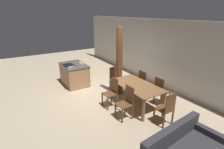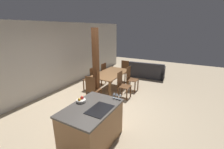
# 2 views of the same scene
# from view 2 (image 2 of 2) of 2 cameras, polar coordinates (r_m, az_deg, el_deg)

# --- Properties ---
(ground_plane) EXTENTS (16.00, 16.00, 0.00)m
(ground_plane) POSITION_cam_2_polar(r_m,az_deg,el_deg) (4.93, -1.38, -12.81)
(ground_plane) COLOR tan
(wall_back) EXTENTS (11.20, 0.08, 2.70)m
(wall_back) POSITION_cam_2_polar(r_m,az_deg,el_deg) (6.16, -23.44, 5.42)
(wall_back) COLOR beige
(wall_back) RESTS_ON ground_plane
(kitchen_island) EXTENTS (1.33, 0.92, 0.90)m
(kitchen_island) POSITION_cam_2_polar(r_m,az_deg,el_deg) (3.49, -7.67, -18.47)
(kitchen_island) COLOR #9E7047
(kitchen_island) RESTS_ON ground_plane
(fruit_bowl) EXTENTS (0.21, 0.21, 0.11)m
(fruit_bowl) POSITION_cam_2_polar(r_m,az_deg,el_deg) (3.47, -11.69, -9.50)
(fruit_bowl) COLOR silver
(fruit_bowl) RESTS_ON kitchen_island
(wine_glass_near) EXTENTS (0.06, 0.06, 0.15)m
(wine_glass_near) POSITION_cam_2_polar(r_m,az_deg,el_deg) (3.47, 3.08, -7.86)
(wine_glass_near) COLOR silver
(wine_glass_near) RESTS_ON kitchen_island
(wine_glass_middle) EXTENTS (0.06, 0.06, 0.15)m
(wine_glass_middle) POSITION_cam_2_polar(r_m,az_deg,el_deg) (3.50, 1.92, -7.61)
(wine_glass_middle) COLOR silver
(wine_glass_middle) RESTS_ON kitchen_island
(wine_glass_far) EXTENTS (0.06, 0.06, 0.15)m
(wine_glass_far) POSITION_cam_2_polar(r_m,az_deg,el_deg) (3.53, 0.79, -7.35)
(wine_glass_far) COLOR silver
(wine_glass_far) RESTS_ON kitchen_island
(dining_table) EXTENTS (1.78, 0.97, 0.74)m
(dining_table) POSITION_cam_2_polar(r_m,az_deg,el_deg) (6.06, -0.41, -0.21)
(dining_table) COLOR brown
(dining_table) RESTS_ON ground_plane
(dining_chair_near_left) EXTENTS (0.40, 0.40, 0.98)m
(dining_chair_near_left) POSITION_cam_2_polar(r_m,az_deg,el_deg) (5.46, 4.01, -3.82)
(dining_chair_near_left) COLOR brown
(dining_chair_near_left) RESTS_ON ground_plane
(dining_chair_near_right) EXTENTS (0.40, 0.40, 0.98)m
(dining_chair_near_right) POSITION_cam_2_polar(r_m,az_deg,el_deg) (6.16, 7.19, -1.42)
(dining_chair_near_right) COLOR brown
(dining_chair_near_right) RESTS_ON ground_plane
(dining_chair_far_left) EXTENTS (0.40, 0.40, 0.98)m
(dining_chair_far_left) POSITION_cam_2_polar(r_m,az_deg,el_deg) (6.15, -8.00, -1.47)
(dining_chair_far_left) COLOR brown
(dining_chair_far_left) RESTS_ON ground_plane
(dining_chair_far_right) EXTENTS (0.40, 0.40, 0.98)m
(dining_chair_far_right) POSITION_cam_2_polar(r_m,az_deg,el_deg) (6.78, -3.96, 0.46)
(dining_chair_far_right) COLOR brown
(dining_chair_far_right) RESTS_ON ground_plane
(dining_chair_head_end) EXTENTS (0.40, 0.40, 0.98)m
(dining_chair_head_end) POSITION_cam_2_polar(r_m,az_deg,el_deg) (5.10, -7.45, -5.51)
(dining_chair_head_end) COLOR brown
(dining_chair_head_end) RESTS_ON ground_plane
(dining_chair_foot_end) EXTENTS (0.40, 0.40, 0.98)m
(dining_chair_foot_end) POSITION_cam_2_polar(r_m,az_deg,el_deg) (7.18, 4.57, 1.44)
(dining_chair_foot_end) COLOR brown
(dining_chair_foot_end) RESTS_ON ground_plane
(couch) EXTENTS (0.97, 1.82, 0.80)m
(couch) POSITION_cam_2_polar(r_m,az_deg,el_deg) (8.04, 13.09, 1.08)
(couch) COLOR #2D2D33
(couch) RESTS_ON ground_plane
(timber_post) EXTENTS (0.17, 0.17, 2.49)m
(timber_post) POSITION_cam_2_polar(r_m,az_deg,el_deg) (5.06, -6.14, 3.15)
(timber_post) COLOR brown
(timber_post) RESTS_ON ground_plane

